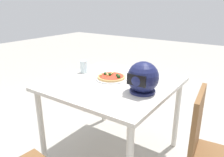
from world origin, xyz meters
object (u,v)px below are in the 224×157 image
dining_table (113,91)px  chair_side (209,150)px  motorcycle_helmet (143,78)px  drinking_glass (84,67)px  pizza (111,77)px

dining_table → chair_side: chair_side is taller
motorcycle_helmet → drinking_glass: bearing=-10.0°
pizza → motorcycle_helmet: (-0.38, 0.12, 0.09)m
motorcycle_helmet → chair_side: 0.67m
pizza → drinking_glass: (0.35, -0.01, 0.04)m
motorcycle_helmet → chair_side: size_ratio=0.28×
drinking_glass → motorcycle_helmet: bearing=170.0°
motorcycle_helmet → chair_side: (-0.56, 0.10, -0.37)m
motorcycle_helmet → drinking_glass: (0.73, -0.13, -0.06)m
dining_table → motorcycle_helmet: (-0.33, 0.06, 0.20)m
dining_table → chair_side: 0.91m
motorcycle_helmet → drinking_glass: 0.75m
dining_table → drinking_glass: 0.44m
dining_table → drinking_glass: (0.41, -0.07, 0.14)m
motorcycle_helmet → drinking_glass: motorcycle_helmet is taller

